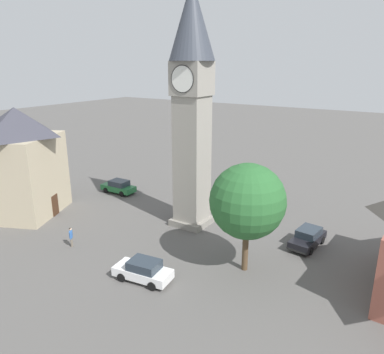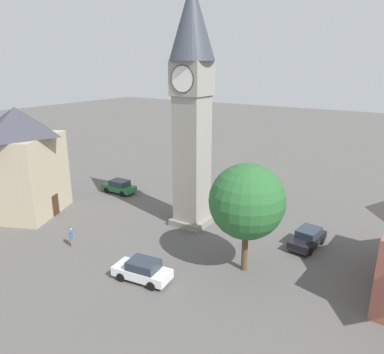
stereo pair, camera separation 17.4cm
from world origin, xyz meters
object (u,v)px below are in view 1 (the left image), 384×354
clock_tower (192,90)px  car_blue_kerb (308,238)px  tree (248,201)px  car_red_corner (143,270)px  pedestrian (71,235)px  car_silver_kerb (258,196)px  car_white_side (119,187)px  building_shop_left (21,161)px

clock_tower → car_blue_kerb: clock_tower is taller
tree → car_red_corner: bearing=-136.0°
clock_tower → car_red_corner: (2.32, -9.88, -11.64)m
clock_tower → tree: bearing=-31.7°
pedestrian → tree: bearing=18.5°
car_red_corner → tree: 8.72m
car_silver_kerb → car_red_corner: same height
car_silver_kerb → car_red_corner: (-0.66, -18.55, 0.00)m
car_white_side → tree: 21.47m
car_blue_kerb → car_white_side: size_ratio=1.03×
pedestrian → car_red_corner: bearing=-4.3°
clock_tower → car_blue_kerb: bearing=7.6°
tree → car_white_side: bearing=159.3°
car_silver_kerb → tree: (4.67, -13.40, 4.58)m
car_blue_kerb → car_red_corner: bearing=-125.9°
building_shop_left → car_white_side: bearing=70.4°
car_red_corner → car_white_side: (-14.28, 12.57, 0.00)m
car_white_side → pedestrian: 13.41m
clock_tower → car_red_corner: bearing=-76.8°
clock_tower → pedestrian: clock_tower is taller
pedestrian → building_shop_left: bearing=165.8°
car_blue_kerb → tree: tree is taller
car_red_corner → building_shop_left: building_shop_left is taller
car_silver_kerb → building_shop_left: building_shop_left is taller
car_silver_kerb → pedestrian: 20.00m
car_blue_kerb → car_silver_kerb: bearing=136.0°
car_blue_kerb → car_silver_kerb: size_ratio=0.97×
tree → building_shop_left: size_ratio=0.76×
car_white_side → tree: tree is taller
car_silver_kerb → car_red_corner: size_ratio=1.03×
building_shop_left → pedestrian: bearing=-14.2°
building_shop_left → car_blue_kerb: bearing=17.7°
tree → building_shop_left: bearing=-174.7°
pedestrian → building_shop_left: building_shop_left is taller
clock_tower → car_white_side: 16.91m
pedestrian → building_shop_left: size_ratio=0.16×
pedestrian → clock_tower: bearing=57.6°
car_blue_kerb → car_red_corner: (-8.18, -11.29, 0.00)m
car_blue_kerb → car_white_side: (-22.46, 1.28, 0.00)m
clock_tower → car_white_side: clock_tower is taller
car_silver_kerb → pedestrian: pedestrian is taller
clock_tower → building_shop_left: (-15.37, -6.86, -6.98)m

